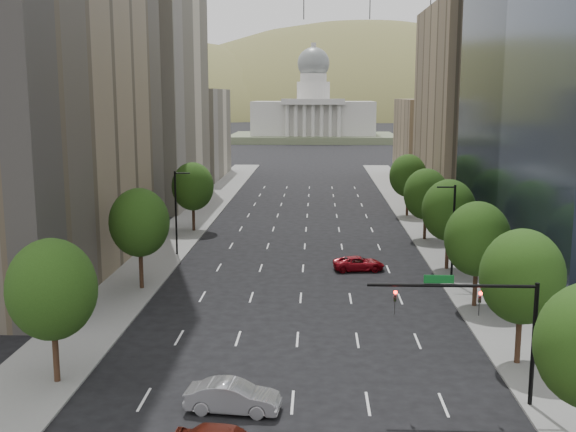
# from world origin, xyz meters

# --- Properties ---
(sidewalk_left) EXTENTS (6.00, 200.00, 0.15)m
(sidewalk_left) POSITION_xyz_m (-15.50, 60.00, 0.07)
(sidewalk_left) COLOR slate
(sidewalk_left) RESTS_ON ground
(sidewalk_right) EXTENTS (6.00, 200.00, 0.15)m
(sidewalk_right) POSITION_xyz_m (15.50, 60.00, 0.07)
(sidewalk_right) COLOR slate
(sidewalk_right) RESTS_ON ground
(midrise_cream_left) EXTENTS (14.00, 30.00, 35.00)m
(midrise_cream_left) POSITION_xyz_m (-25.00, 103.00, 17.50)
(midrise_cream_left) COLOR beige
(midrise_cream_left) RESTS_ON ground
(filler_left) EXTENTS (14.00, 26.00, 18.00)m
(filler_left) POSITION_xyz_m (-25.00, 136.00, 9.00)
(filler_left) COLOR beige
(filler_left) RESTS_ON ground
(parking_tan_right) EXTENTS (14.00, 30.00, 30.00)m
(parking_tan_right) POSITION_xyz_m (25.00, 100.00, 15.00)
(parking_tan_right) COLOR #8C7759
(parking_tan_right) RESTS_ON ground
(filler_right) EXTENTS (14.00, 26.00, 16.00)m
(filler_right) POSITION_xyz_m (25.00, 133.00, 8.00)
(filler_right) COLOR #8C7759
(filler_right) RESTS_ON ground
(tree_right_1) EXTENTS (5.20, 5.20, 8.75)m
(tree_right_1) POSITION_xyz_m (14.00, 36.00, 5.75)
(tree_right_1) COLOR #382316
(tree_right_1) RESTS_ON ground
(tree_right_2) EXTENTS (5.20, 5.20, 8.61)m
(tree_right_2) POSITION_xyz_m (14.00, 48.00, 5.60)
(tree_right_2) COLOR #382316
(tree_right_2) RESTS_ON ground
(tree_right_3) EXTENTS (5.20, 5.20, 8.89)m
(tree_right_3) POSITION_xyz_m (14.00, 60.00, 5.89)
(tree_right_3) COLOR #382316
(tree_right_3) RESTS_ON ground
(tree_right_4) EXTENTS (5.20, 5.20, 8.46)m
(tree_right_4) POSITION_xyz_m (14.00, 74.00, 5.46)
(tree_right_4) COLOR #382316
(tree_right_4) RESTS_ON ground
(tree_right_5) EXTENTS (5.20, 5.20, 8.75)m
(tree_right_5) POSITION_xyz_m (14.00, 90.00, 5.75)
(tree_right_5) COLOR #382316
(tree_right_5) RESTS_ON ground
(tree_left_0) EXTENTS (5.20, 5.20, 8.75)m
(tree_left_0) POSITION_xyz_m (-14.00, 32.00, 5.75)
(tree_left_0) COLOR #382316
(tree_left_0) RESTS_ON ground
(tree_left_1) EXTENTS (5.20, 5.20, 8.97)m
(tree_left_1) POSITION_xyz_m (-14.00, 52.00, 5.96)
(tree_left_1) COLOR #382316
(tree_left_1) RESTS_ON ground
(tree_left_2) EXTENTS (5.20, 5.20, 8.68)m
(tree_left_2) POSITION_xyz_m (-14.00, 78.00, 5.68)
(tree_left_2) COLOR #382316
(tree_left_2) RESTS_ON ground
(streetlight_rn) EXTENTS (1.70, 0.20, 9.00)m
(streetlight_rn) POSITION_xyz_m (13.44, 55.00, 4.84)
(streetlight_rn) COLOR black
(streetlight_rn) RESTS_ON ground
(streetlight_ln) EXTENTS (1.70, 0.20, 9.00)m
(streetlight_ln) POSITION_xyz_m (-13.44, 65.00, 4.84)
(streetlight_ln) COLOR black
(streetlight_ln) RESTS_ON ground
(traffic_signal) EXTENTS (9.12, 0.40, 7.38)m
(traffic_signal) POSITION_xyz_m (10.53, 30.00, 5.17)
(traffic_signal) COLOR black
(traffic_signal) RESTS_ON ground
(capitol) EXTENTS (60.00, 40.00, 35.20)m
(capitol) POSITION_xyz_m (0.00, 249.71, 8.58)
(capitol) COLOR #596647
(capitol) RESTS_ON ground
(foothills) EXTENTS (720.00, 413.00, 263.00)m
(foothills) POSITION_xyz_m (34.67, 599.39, -37.78)
(foothills) COLOR olive
(foothills) RESTS_ON ground
(car_silver) EXTENTS (5.26, 2.30, 1.68)m
(car_silver) POSITION_xyz_m (-3.17, 28.75, 0.84)
(car_silver) COLOR #9B9BA0
(car_silver) RESTS_ON ground
(car_red_far) EXTENTS (5.19, 2.87, 1.38)m
(car_red_far) POSITION_xyz_m (5.42, 59.46, 0.69)
(car_red_far) COLOR maroon
(car_red_far) RESTS_ON ground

